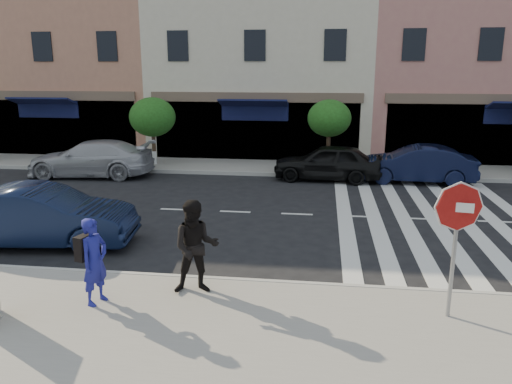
% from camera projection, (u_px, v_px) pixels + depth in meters
% --- Properties ---
extents(ground, '(120.00, 120.00, 0.00)m').
position_uv_depth(ground, '(207.00, 257.00, 12.30)').
color(ground, black).
rests_on(ground, ground).
extents(sidewalk_near, '(60.00, 4.50, 0.15)m').
position_uv_depth(sidewalk_near, '(159.00, 333.00, 8.68)').
color(sidewalk_near, gray).
rests_on(sidewalk_near, ground).
extents(sidewalk_far, '(60.00, 3.00, 0.15)m').
position_uv_depth(sidewalk_far, '(261.00, 167.00, 22.85)').
color(sidewalk_far, gray).
rests_on(sidewalk_far, ground).
extents(building_west_mid, '(10.00, 9.00, 14.00)m').
position_uv_depth(building_west_mid, '(83.00, 22.00, 28.33)').
color(building_west_mid, tan).
rests_on(building_west_mid, ground).
extents(building_centre, '(11.00, 9.00, 11.00)m').
position_uv_depth(building_centre, '(266.00, 49.00, 27.35)').
color(building_centre, beige).
rests_on(building_centre, ground).
extents(building_east_mid, '(13.00, 9.00, 13.00)m').
position_uv_depth(building_east_mid, '(498.00, 27.00, 25.57)').
color(building_east_mid, tan).
rests_on(building_east_mid, ground).
extents(street_tree_wb, '(2.10, 2.10, 3.06)m').
position_uv_depth(street_tree_wb, '(152.00, 117.00, 22.75)').
color(street_tree_wb, '#473323').
rests_on(street_tree_wb, sidewalk_far).
extents(street_tree_c, '(1.90, 1.90, 3.04)m').
position_uv_depth(street_tree_c, '(329.00, 119.00, 21.71)').
color(street_tree_c, '#473323').
rests_on(street_tree_c, sidewalk_far).
extents(stop_sign, '(0.89, 0.18, 2.53)m').
position_uv_depth(stop_sign, '(458.00, 220.00, 8.64)').
color(stop_sign, gray).
rests_on(stop_sign, sidewalk_near).
extents(photographer, '(0.57, 0.71, 1.69)m').
position_uv_depth(photographer, '(95.00, 261.00, 9.44)').
color(photographer, navy).
rests_on(photographer, sidewalk_near).
extents(walker, '(1.07, 0.92, 1.91)m').
position_uv_depth(walker, '(196.00, 247.00, 9.87)').
color(walker, black).
rests_on(walker, sidewalk_near).
extents(car_near_mid, '(4.94, 2.22, 1.57)m').
position_uv_depth(car_near_mid, '(42.00, 216.00, 12.97)').
color(car_near_mid, black).
rests_on(car_near_mid, ground).
extents(car_far_left, '(5.40, 2.51, 1.53)m').
position_uv_depth(car_far_left, '(91.00, 159.00, 21.18)').
color(car_far_left, '#ABABB1').
rests_on(car_far_left, ground).
extents(car_far_mid, '(4.51, 2.07, 1.50)m').
position_uv_depth(car_far_mid, '(327.00, 162.00, 20.48)').
color(car_far_mid, black).
rests_on(car_far_mid, ground).
extents(car_far_right, '(4.65, 1.87, 1.50)m').
position_uv_depth(car_far_right, '(416.00, 164.00, 20.03)').
color(car_far_right, black).
rests_on(car_far_right, ground).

